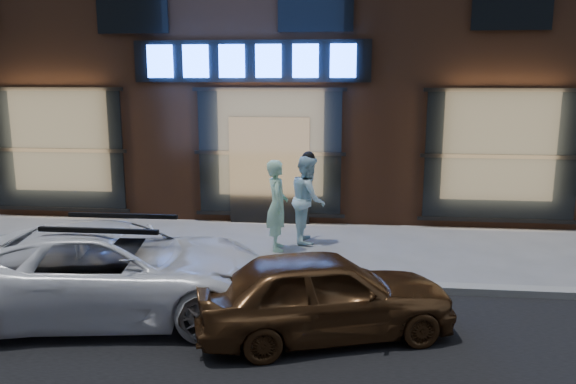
# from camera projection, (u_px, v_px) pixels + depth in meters

# --- Properties ---
(ground) EXTENTS (90.00, 90.00, 0.00)m
(ground) POSITION_uv_depth(u_px,v_px,m) (236.00, 284.00, 8.99)
(ground) COLOR slate
(ground) RESTS_ON ground
(curb) EXTENTS (60.00, 0.25, 0.12)m
(curb) POSITION_uv_depth(u_px,v_px,m) (236.00, 281.00, 8.97)
(curb) COLOR gray
(curb) RESTS_ON ground
(storefront_building) EXTENTS (30.20, 8.28, 10.30)m
(storefront_building) POSITION_uv_depth(u_px,v_px,m) (289.00, 9.00, 15.74)
(storefront_building) COLOR #54301E
(storefront_building) RESTS_ON ground
(man_bowtie) EXTENTS (0.53, 0.70, 1.74)m
(man_bowtie) POSITION_uv_depth(u_px,v_px,m) (277.00, 205.00, 10.65)
(man_bowtie) COLOR #9DCEAC
(man_bowtie) RESTS_ON ground
(man_cap) EXTENTS (0.75, 0.92, 1.75)m
(man_cap) POSITION_uv_depth(u_px,v_px,m) (308.00, 199.00, 11.18)
(man_cap) COLOR silver
(man_cap) RESTS_ON ground
(white_suv) EXTENTS (4.85, 2.81, 1.27)m
(white_suv) POSITION_uv_depth(u_px,v_px,m) (114.00, 271.00, 7.73)
(white_suv) COLOR white
(white_suv) RESTS_ON ground
(gold_sedan) EXTENTS (3.52, 2.26, 1.12)m
(gold_sedan) POSITION_uv_depth(u_px,v_px,m) (324.00, 294.00, 7.10)
(gold_sedan) COLOR brown
(gold_sedan) RESTS_ON ground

